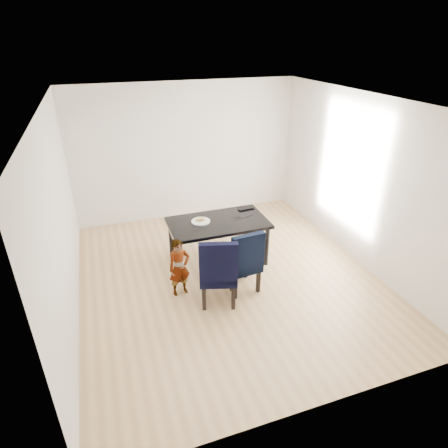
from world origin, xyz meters
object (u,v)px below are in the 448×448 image
object	(u,v)px
dining_table	(218,242)
child	(179,267)
laptop	(245,207)
chair_left	(218,269)
chair_right	(241,259)
plate	(201,221)

from	to	relation	value
dining_table	child	bearing A→B (deg)	-141.06
child	laptop	distance (m)	1.76
chair_left	child	size ratio (longest dim) A/B	1.20
child	chair_right	bearing A→B (deg)	-20.85
dining_table	laptop	xyz separation A→B (m)	(0.61, 0.35, 0.39)
chair_right	child	distance (m)	0.91
chair_left	laptop	distance (m)	1.65
child	plate	xyz separation A→B (m)	(0.54, 0.73, 0.31)
dining_table	chair_left	size ratio (longest dim) A/B	1.50
chair_right	laptop	xyz separation A→B (m)	(0.53, 1.17, 0.25)
plate	laptop	world-z (taller)	laptop
chair_left	dining_table	bearing A→B (deg)	88.39
plate	chair_left	bearing A→B (deg)	-93.20
plate	child	bearing A→B (deg)	-126.37
dining_table	child	xyz separation A→B (m)	(-0.81, -0.65, 0.07)
dining_table	laptop	world-z (taller)	laptop
dining_table	child	world-z (taller)	child
dining_table	child	size ratio (longest dim) A/B	1.79
chair_right	laptop	bearing A→B (deg)	60.32
dining_table	laptop	size ratio (longest dim) A/B	5.39
dining_table	plate	world-z (taller)	plate
dining_table	plate	distance (m)	0.47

